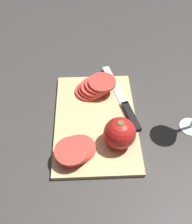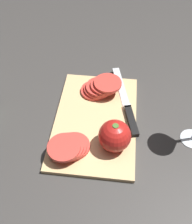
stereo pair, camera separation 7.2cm
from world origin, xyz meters
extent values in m
plane|color=#383533|center=(0.00, 0.00, 0.00)|extent=(3.00, 3.00, 0.00)
cube|color=tan|center=(0.07, 0.00, 0.01)|extent=(0.36, 0.23, 0.01)
cylinder|color=silver|center=(0.10, 0.27, 0.00)|extent=(0.06, 0.06, 0.00)
sphere|color=red|center=(0.15, 0.06, 0.05)|extent=(0.08, 0.08, 0.08)
cylinder|color=#47702D|center=(0.15, 0.06, 0.09)|extent=(0.01, 0.01, 0.01)
cube|color=silver|center=(-0.07, 0.07, 0.01)|extent=(0.18, 0.07, 0.00)
cube|color=silver|center=(0.02, 0.09, 0.02)|extent=(0.02, 0.02, 0.01)
cube|color=black|center=(0.07, 0.10, 0.02)|extent=(0.11, 0.05, 0.01)
cylinder|color=#D63D33|center=(-0.04, -0.02, 0.02)|extent=(0.08, 0.08, 0.01)
cylinder|color=#D63D33|center=(-0.04, -0.01, 0.03)|extent=(0.08, 0.08, 0.01)
cylinder|color=#D63D33|center=(-0.04, 0.00, 0.03)|extent=(0.08, 0.08, 0.01)
cylinder|color=#D63D33|center=(-0.04, 0.01, 0.04)|extent=(0.08, 0.08, 0.01)
cylinder|color=#D63D33|center=(-0.04, 0.02, 0.05)|extent=(0.08, 0.08, 0.01)
cylinder|color=#D63D33|center=(0.16, -0.04, 0.02)|extent=(0.08, 0.08, 0.01)
cylinder|color=#D63D33|center=(0.17, -0.05, 0.03)|extent=(0.08, 0.08, 0.01)
cylinder|color=#D63D33|center=(0.18, -0.06, 0.03)|extent=(0.08, 0.08, 0.01)
cylinder|color=#D63D33|center=(0.19, -0.06, 0.04)|extent=(0.08, 0.08, 0.01)
camera|label=1|loc=(0.53, -0.02, 0.59)|focal=42.00mm
camera|label=2|loc=(0.53, 0.05, 0.59)|focal=42.00mm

